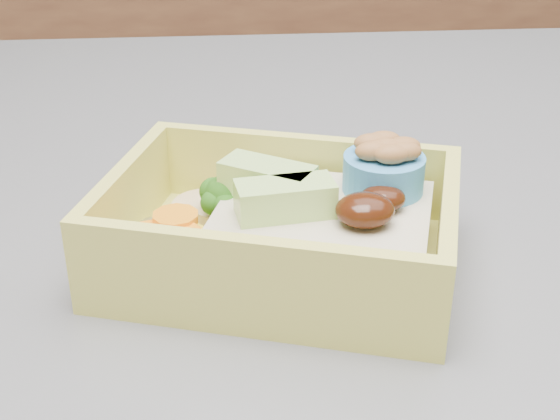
{
  "coord_description": "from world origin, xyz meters",
  "views": [
    {
      "loc": [
        -0.18,
        -0.52,
        1.15
      ],
      "look_at": [
        -0.16,
        -0.16,
        0.96
      ],
      "focal_mm": 50.0,
      "sensor_mm": 36.0,
      "label": 1
    }
  ],
  "objects": [
    {
      "name": "bento_box",
      "position": [
        -0.15,
        -0.16,
        0.94
      ],
      "size": [
        0.21,
        0.18,
        0.07
      ],
      "rotation": [
        0.0,
        0.0,
        -0.3
      ],
      "color": "#D4CF57",
      "rests_on": "island"
    }
  ]
}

